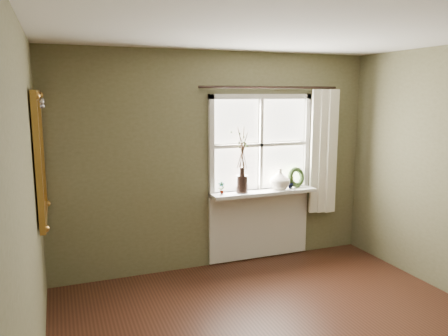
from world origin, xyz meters
TOP-DOWN VIEW (x-y plane):
  - ceiling at (0.00, 0.00)m, footprint 4.50×4.50m
  - wall_back at (0.00, 2.30)m, footprint 4.00×0.10m
  - wall_left at (-2.05, 0.00)m, footprint 0.10×4.50m
  - window_frame at (0.55, 2.23)m, footprint 1.36×0.06m
  - window_sill at (0.55, 2.12)m, footprint 1.36×0.26m
  - window_apron at (0.55, 2.23)m, footprint 1.36×0.04m
  - dark_jug at (0.26, 2.12)m, footprint 0.19×0.19m
  - cream_vase at (0.77, 2.12)m, footprint 0.30×0.30m
  - wreath at (1.03, 2.16)m, footprint 0.29×0.19m
  - potted_plant_left at (-0.01, 2.12)m, footprint 0.09×0.07m
  - potted_plant_right at (0.93, 2.12)m, footprint 0.11×0.10m
  - curtain at (1.39, 2.13)m, footprint 0.36×0.12m
  - curtain_rod at (0.65, 2.17)m, footprint 1.84×0.03m
  - gilt_mirror at (-1.96, 1.70)m, footprint 0.10×1.01m

SIDE VIEW (x-z plane):
  - window_apron at x=0.55m, z-range 0.02..0.90m
  - window_sill at x=0.55m, z-range 0.88..0.92m
  - potted_plant_left at x=-0.01m, z-range 0.92..1.07m
  - potted_plant_right at x=0.93m, z-range 0.92..1.08m
  - wreath at x=1.03m, z-range 0.88..1.16m
  - dark_jug at x=0.26m, z-range 0.92..1.13m
  - cream_vase at x=0.77m, z-range 0.92..1.18m
  - wall_back at x=0.00m, z-range 0.00..2.60m
  - wall_left at x=-2.05m, z-range 0.00..2.60m
  - curtain at x=1.39m, z-range 0.57..2.16m
  - window_frame at x=0.55m, z-range 0.86..2.10m
  - gilt_mirror at x=-1.96m, z-range 0.93..2.14m
  - curtain_rod at x=0.65m, z-range 2.16..2.20m
  - ceiling at x=0.00m, z-range 2.60..2.60m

